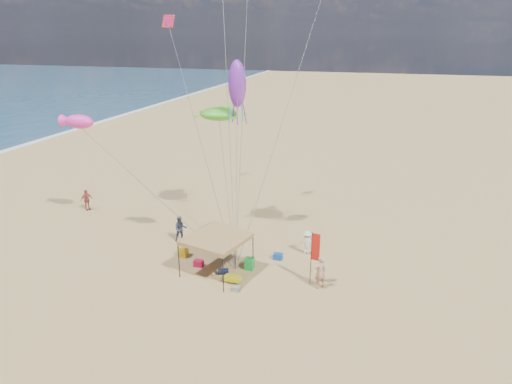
% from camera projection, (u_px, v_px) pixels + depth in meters
% --- Properties ---
extents(ground, '(280.00, 280.00, 0.00)m').
position_uv_depth(ground, '(241.00, 276.00, 25.40)').
color(ground, tan).
rests_on(ground, ground).
extents(canopy_tent, '(5.85, 5.85, 3.73)m').
position_uv_depth(canopy_tent, '(216.00, 223.00, 24.69)').
color(canopy_tent, black).
rests_on(canopy_tent, ground).
extents(feather_flag, '(0.47, 0.09, 3.10)m').
position_uv_depth(feather_flag, '(314.00, 250.00, 23.85)').
color(feather_flag, black).
rests_on(feather_flag, ground).
extents(cooler_red, '(0.54, 0.38, 0.38)m').
position_uv_depth(cooler_red, '(199.00, 263.00, 26.37)').
color(cooler_red, '#CC1040').
rests_on(cooler_red, ground).
extents(cooler_blue, '(0.54, 0.38, 0.38)m').
position_uv_depth(cooler_blue, '(278.00, 256.00, 27.17)').
color(cooler_blue, '#124395').
rests_on(cooler_blue, ground).
extents(bag_navy, '(0.69, 0.54, 0.36)m').
position_uv_depth(bag_navy, '(223.00, 271.00, 25.49)').
color(bag_navy, black).
rests_on(bag_navy, ground).
extents(bag_orange, '(0.54, 0.69, 0.36)m').
position_uv_depth(bag_orange, '(211.00, 242.00, 29.00)').
color(bag_orange, red).
rests_on(bag_orange, ground).
extents(chair_green, '(0.50, 0.50, 0.70)m').
position_uv_depth(chair_green, '(249.00, 263.00, 26.01)').
color(chair_green, green).
rests_on(chair_green, ground).
extents(chair_yellow, '(0.50, 0.50, 0.70)m').
position_uv_depth(chair_yellow, '(183.00, 251.00, 27.47)').
color(chair_yellow, gold).
rests_on(chair_yellow, ground).
extents(crate_grey, '(0.34, 0.30, 0.28)m').
position_uv_depth(crate_grey, '(236.00, 289.00, 23.84)').
color(crate_grey, gray).
rests_on(crate_grey, ground).
extents(beach_cart, '(0.90, 0.50, 0.24)m').
position_uv_depth(beach_cart, '(232.00, 278.00, 24.73)').
color(beach_cart, yellow).
rests_on(beach_cart, ground).
extents(person_near_a, '(0.81, 0.79, 1.89)m').
position_uv_depth(person_near_a, '(320.00, 272.00, 23.90)').
color(person_near_a, tan).
rests_on(person_near_a, ground).
extents(person_near_b, '(1.06, 1.00, 1.73)m').
position_uv_depth(person_near_b, '(181.00, 229.00, 29.34)').
color(person_near_b, '#343747').
rests_on(person_near_b, ground).
extents(person_near_c, '(1.03, 0.66, 1.53)m').
position_uv_depth(person_near_c, '(307.00, 242.00, 27.69)').
color(person_near_c, silver).
rests_on(person_near_c, ground).
extents(person_far_a, '(0.77, 1.05, 1.66)m').
position_uv_depth(person_far_a, '(87.00, 200.00, 34.54)').
color(person_far_a, '#A74540').
rests_on(person_far_a, ground).
extents(turtle_kite, '(3.25, 3.00, 0.87)m').
position_uv_depth(turtle_kite, '(219.00, 114.00, 30.13)').
color(turtle_kite, '#51CC2C').
rests_on(turtle_kite, ground).
extents(fish_kite, '(2.16, 1.25, 0.92)m').
position_uv_depth(fish_kite, '(79.00, 122.00, 29.09)').
color(fish_kite, '#FF32B4').
rests_on(fish_kite, ground).
extents(squid_kite, '(1.38, 1.38, 2.97)m').
position_uv_depth(squid_kite, '(237.00, 84.00, 28.34)').
color(squid_kite, purple).
rests_on(squid_kite, ground).
extents(stunt_kite_pink, '(0.96, 1.12, 0.95)m').
position_uv_depth(stunt_kite_pink, '(168.00, 21.00, 36.56)').
color(stunt_kite_pink, '#EC2F5E').
rests_on(stunt_kite_pink, ground).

